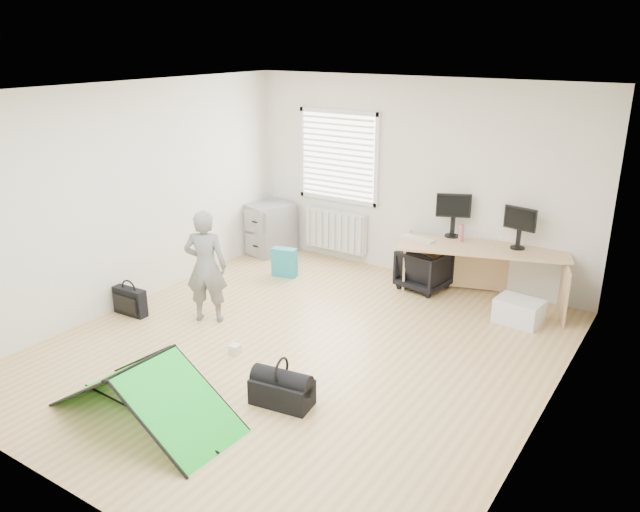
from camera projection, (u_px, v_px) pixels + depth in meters
The scene contains 18 objects.
ground at pixel (300, 350), 6.70m from camera, with size 5.50×5.50×0.00m, color tan.
back_wall at pixel (415, 180), 8.42m from camera, with size 5.00×0.02×2.70m, color silver.
window at pixel (338, 156), 8.94m from camera, with size 1.20×0.06×1.20m, color silver.
radiator at pixel (336, 230), 9.27m from camera, with size 1.00×0.12×0.60m, color silver.
desk at pixel (480, 273), 7.87m from camera, with size 2.06×0.66×0.70m, color tan.
filing_cabinet at pixel (270, 228), 9.57m from camera, with size 0.50×0.67×0.78m, color gray.
monitor_left at pixel (453, 221), 8.08m from camera, with size 0.44×0.10×0.42m, color black.
monitor_right at pixel (519, 233), 7.63m from camera, with size 0.41×0.09×0.39m, color black.
keyboard at pixel (418, 239), 8.03m from camera, with size 0.45×0.15×0.02m, color beige.
thermos at pixel (461, 233), 7.92m from camera, with size 0.06×0.06×0.23m, color #A95F64.
office_chair at pixel (424, 269), 8.24m from camera, with size 0.59×0.60×0.55m, color black.
person at pixel (206, 267), 7.18m from camera, with size 0.49×0.32×1.35m, color slate.
kite at pixel (144, 390), 5.42m from camera, with size 1.77×0.78×0.55m, color #12C728, non-canonical shape.
storage_crate at pixel (519, 311), 7.29m from camera, with size 0.51×0.36×0.29m, color white.
tote_bag at pixel (284, 262), 8.68m from camera, with size 0.34×0.15×0.41m, color teal.
laptop_bag at pixel (130, 301), 7.50m from camera, with size 0.45×0.13×0.34m, color black.
white_box at pixel (235, 349), 6.60m from camera, with size 0.10×0.10×0.10m, color silver.
duffel_bag at pixel (282, 392), 5.68m from camera, with size 0.56×0.29×0.24m, color black.
Camera 1 is at (3.46, -4.88, 3.19)m, focal length 35.00 mm.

